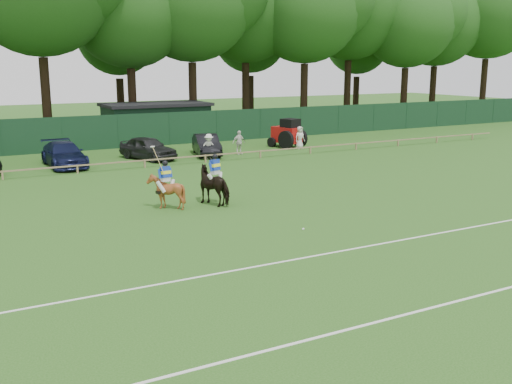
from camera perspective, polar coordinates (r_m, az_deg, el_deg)
ground at (r=20.42m, az=2.81°, el=-5.56°), size 160.00×160.00×0.00m
horse_dark at (r=26.83m, az=-3.90°, el=0.66°), size 1.62×2.24×1.73m
horse_chestnut at (r=26.21m, az=-8.57°, el=0.06°), size 1.37×1.51×1.53m
sedan_navy at (r=38.42m, az=-17.81°, el=3.43°), size 2.16×5.14×1.48m
hatch_grey at (r=39.91m, az=-10.26°, el=4.15°), size 3.19×4.75×1.50m
estate_black at (r=41.21m, az=-4.72°, el=4.50°), size 2.59×4.57×1.42m
spectator_left at (r=39.47m, az=-4.51°, el=4.33°), size 1.14×0.73×1.66m
spectator_mid at (r=41.45m, az=-1.64°, el=4.74°), size 0.99×0.46×1.65m
spectator_right at (r=44.25m, az=4.19°, el=5.19°), size 0.86×0.61×1.66m
rider_dark at (r=26.68m, az=-3.90°, el=2.26°), size 0.91×0.56×1.41m
rider_chestnut at (r=26.06m, az=-8.61°, el=1.58°), size 0.94×0.55×2.05m
polo_ball at (r=22.83m, az=4.53°, el=-3.53°), size 0.09×0.09×0.09m
pitch_lines at (r=17.69m, az=8.78°, el=-8.53°), size 60.00×5.10×0.01m
pitch_rail at (r=36.50m, az=-12.06°, el=2.84°), size 62.10×0.10×0.50m
perimeter_fence at (r=45.02m, az=-15.43°, el=5.44°), size 92.08×0.08×2.50m
utility_shed at (r=49.52m, az=-9.47°, el=6.63°), size 8.40×4.40×3.04m
tree_row at (r=53.35m, az=-15.27°, el=5.10°), size 96.00×12.00×21.00m
tractor at (r=44.88m, az=3.07°, el=5.55°), size 2.36×2.94×2.16m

